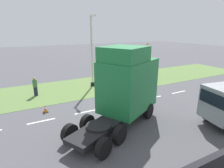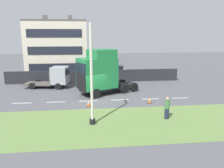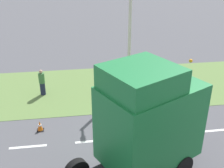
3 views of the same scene
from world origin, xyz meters
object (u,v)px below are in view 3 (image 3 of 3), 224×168
object	(u,v)px
lamp_post	(130,42)
traffic_cone_lead	(147,114)
pedestrian	(42,83)
traffic_cone_trailing	(40,126)
lorry_cab	(145,123)

from	to	relation	value
lamp_post	traffic_cone_lead	bearing A→B (deg)	3.46
traffic_cone_lead	pedestrian	bearing A→B (deg)	-121.86
lamp_post	traffic_cone_trailing	world-z (taller)	lamp_post
lorry_cab	pedestrian	size ratio (longest dim) A/B	4.06
lorry_cab	pedestrian	xyz separation A→B (m)	(-7.91, -4.81, -1.62)
traffic_cone_lead	traffic_cone_trailing	xyz separation A→B (m)	(0.40, -5.90, 0.00)
pedestrian	traffic_cone_trailing	size ratio (longest dim) A/B	3.05
pedestrian	traffic_cone_lead	bearing A→B (deg)	58.14
lorry_cab	traffic_cone_trailing	world-z (taller)	lorry_cab
lamp_post	pedestrian	bearing A→B (deg)	-86.67
traffic_cone_lead	traffic_cone_trailing	world-z (taller)	same
lamp_post	traffic_cone_trailing	distance (m)	7.81
pedestrian	traffic_cone_trailing	world-z (taller)	pedestrian
lorry_cab	traffic_cone_lead	bearing A→B (deg)	135.99
lamp_post	traffic_cone_trailing	xyz separation A→B (m)	(4.50, -5.65, -2.97)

